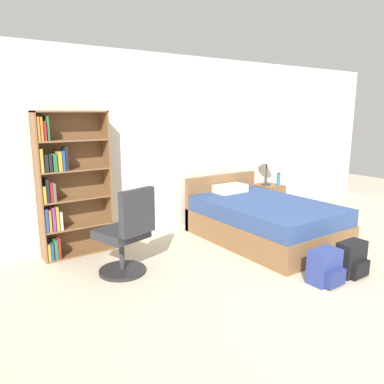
{
  "coord_description": "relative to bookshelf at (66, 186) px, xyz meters",
  "views": [
    {
      "loc": [
        -3.04,
        -1.56,
        1.8
      ],
      "look_at": [
        -0.58,
        1.98,
        0.87
      ],
      "focal_mm": 35.0,
      "sensor_mm": 36.0,
      "label": 1
    }
  ],
  "objects": [
    {
      "name": "ground_plane",
      "position": [
        1.75,
        -3.02,
        -0.9
      ],
      "size": [
        14.0,
        14.0,
        0.0
      ],
      "primitive_type": "plane",
      "color": "beige"
    },
    {
      "name": "wall_back",
      "position": [
        1.75,
        0.21,
        0.4
      ],
      "size": [
        9.0,
        0.06,
        2.6
      ],
      "color": "silver",
      "rests_on": "ground_plane"
    },
    {
      "name": "bookshelf",
      "position": [
        0.0,
        0.0,
        0.0
      ],
      "size": [
        0.87,
        0.26,
        1.81
      ],
      "color": "brown",
      "rests_on": "ground_plane"
    },
    {
      "name": "bed",
      "position": [
        2.44,
        -0.94,
        -0.61
      ],
      "size": [
        1.36,
        2.03,
        0.81
      ],
      "color": "brown",
      "rests_on": "ground_plane"
    },
    {
      "name": "office_chair",
      "position": [
        0.35,
        -0.95,
        -0.44
      ],
      "size": [
        0.6,
        0.66,
        1.01
      ],
      "color": "#232326",
      "rests_on": "ground_plane"
    },
    {
      "name": "nightstand",
      "position": [
        3.46,
        -0.08,
        -0.63
      ],
      "size": [
        0.41,
        0.46,
        0.54
      ],
      "color": "brown",
      "rests_on": "ground_plane"
    },
    {
      "name": "table_lamp",
      "position": [
        3.43,
        -0.04,
        0.09
      ],
      "size": [
        0.27,
        0.27,
        0.56
      ],
      "color": "#333333",
      "rests_on": "nightstand"
    },
    {
      "name": "water_bottle",
      "position": [
        3.58,
        -0.19,
        -0.26
      ],
      "size": [
        0.06,
        0.06,
        0.22
      ],
      "color": "teal",
      "rests_on": "nightstand"
    },
    {
      "name": "backpack_black",
      "position": [
        2.39,
        -2.39,
        -0.72
      ],
      "size": [
        0.34,
        0.25,
        0.39
      ],
      "color": "black",
      "rests_on": "ground_plane"
    },
    {
      "name": "backpack_blue",
      "position": [
        1.99,
        -2.35,
        -0.73
      ],
      "size": [
        0.34,
        0.28,
        0.37
      ],
      "color": "navy",
      "rests_on": "ground_plane"
    }
  ]
}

